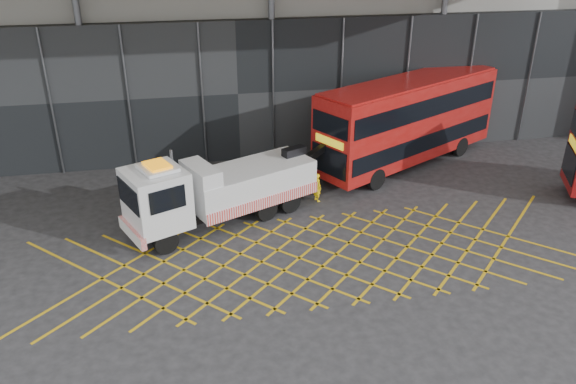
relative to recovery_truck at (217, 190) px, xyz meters
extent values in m
plane|color=#272629|center=(-0.12, -3.74, -1.72)|extent=(120.00, 120.00, 0.00)
cube|color=gold|center=(-4.92, -3.74, -1.72)|extent=(7.16, 7.16, 0.01)
cube|color=gold|center=(-4.92, -3.74, -1.72)|extent=(7.16, 7.16, 0.01)
cube|color=gold|center=(-3.32, -3.74, -1.72)|extent=(7.16, 7.16, 0.01)
cube|color=gold|center=(-3.32, -3.74, -1.72)|extent=(7.16, 7.16, 0.01)
cube|color=gold|center=(-1.72, -3.74, -1.72)|extent=(7.16, 7.16, 0.01)
cube|color=gold|center=(-1.72, -3.74, -1.72)|extent=(7.16, 7.16, 0.01)
cube|color=gold|center=(-0.12, -3.74, -1.72)|extent=(7.16, 7.16, 0.01)
cube|color=gold|center=(-0.12, -3.74, -1.72)|extent=(7.16, 7.16, 0.01)
cube|color=gold|center=(1.48, -3.74, -1.72)|extent=(7.16, 7.16, 0.01)
cube|color=gold|center=(1.48, -3.74, -1.72)|extent=(7.16, 7.16, 0.01)
cube|color=gold|center=(3.08, -3.74, -1.72)|extent=(7.16, 7.16, 0.01)
cube|color=gold|center=(3.08, -3.74, -1.72)|extent=(7.16, 7.16, 0.01)
cube|color=gold|center=(4.68, -3.74, -1.72)|extent=(7.16, 7.16, 0.01)
cube|color=gold|center=(4.68, -3.74, -1.72)|extent=(7.16, 7.16, 0.01)
cube|color=gold|center=(6.28, -3.74, -1.72)|extent=(7.16, 7.16, 0.01)
cube|color=gold|center=(6.28, -3.74, -1.72)|extent=(7.16, 7.16, 0.01)
cube|color=gold|center=(7.88, -3.74, -1.72)|extent=(7.16, 7.16, 0.01)
cube|color=gold|center=(7.88, -3.74, -1.72)|extent=(7.16, 7.16, 0.01)
cube|color=gold|center=(9.48, -3.74, -1.72)|extent=(7.16, 7.16, 0.01)
cube|color=gold|center=(9.48, -3.74, -1.72)|extent=(7.16, 7.16, 0.01)
cube|color=gold|center=(11.08, -3.74, -1.72)|extent=(7.16, 7.16, 0.01)
cube|color=gold|center=(11.08, -3.74, -1.72)|extent=(7.16, 7.16, 0.01)
cube|color=gold|center=(12.68, -3.74, -1.72)|extent=(7.16, 7.16, 0.01)
cube|color=gold|center=(12.68, -3.74, -1.72)|extent=(7.16, 7.16, 0.01)
cube|color=black|center=(1.88, 7.96, 2.28)|extent=(55.00, 0.80, 8.00)
cylinder|color=#595B60|center=(-6.12, 7.76, 3.28)|extent=(0.36, 0.36, 10.00)
cylinder|color=#595B60|center=(3.88, 7.76, 3.28)|extent=(0.36, 0.36, 10.00)
cylinder|color=#595B60|center=(13.88, 7.76, 3.28)|extent=(0.36, 0.36, 10.00)
cube|color=black|center=(0.38, 0.18, -1.04)|extent=(8.89, 4.77, 0.34)
cube|color=white|center=(-2.65, -1.21, 0.39)|extent=(3.16, 3.21, 2.55)
cube|color=black|center=(-3.74, -1.71, 0.83)|extent=(0.94, 1.98, 1.08)
cube|color=red|center=(-3.77, -1.72, -0.89)|extent=(1.28, 2.42, 0.54)
cube|color=orange|center=(-2.48, -1.13, 1.89)|extent=(1.29, 1.44, 0.12)
cube|color=white|center=(1.63, 0.75, -0.10)|extent=(6.55, 4.76, 1.57)
cube|color=red|center=(2.15, -0.39, -0.69)|extent=(5.56, 2.58, 0.54)
cube|color=white|center=(-0.69, -0.31, 1.02)|extent=(1.87, 2.55, 0.69)
cube|color=black|center=(3.95, 1.81, 0.83)|extent=(1.27, 0.94, 0.49)
cube|color=black|center=(4.84, 2.22, 0.34)|extent=(2.09, 1.20, 1.06)
cylinder|color=black|center=(-2.41, -2.23, -1.18)|extent=(1.12, 0.76, 1.08)
cylinder|color=black|center=(-3.26, -0.35, -1.18)|extent=(1.12, 0.76, 1.08)
cylinder|color=black|center=(3.49, 0.46, -1.18)|extent=(1.12, 0.76, 1.08)
cylinder|color=black|center=(2.63, 2.34, -1.18)|extent=(1.12, 0.76, 1.08)
cylinder|color=#595B60|center=(-1.90, 0.21, 0.93)|extent=(0.14, 0.14, 2.16)
cube|color=#9E0F0C|center=(11.23, 5.13, 1.01)|extent=(12.08, 8.33, 4.31)
cube|color=black|center=(11.23, 5.13, 0.00)|extent=(11.68, 8.15, 0.94)
cube|color=black|center=(11.23, 5.13, 2.00)|extent=(11.68, 8.15, 1.06)
cube|color=black|center=(5.84, 2.20, 0.05)|extent=(1.25, 2.22, 1.44)
cube|color=black|center=(5.84, 2.20, 2.00)|extent=(1.25, 2.22, 1.06)
cube|color=yellow|center=(5.84, 2.20, 1.11)|extent=(1.00, 1.77, 0.39)
cube|color=#9E0F0C|center=(11.23, 5.13, 3.20)|extent=(11.76, 8.02, 0.13)
cylinder|color=black|center=(8.42, 2.16, -1.15)|extent=(1.17, 0.85, 1.16)
cylinder|color=black|center=(7.21, 4.39, -1.15)|extent=(1.17, 0.85, 1.16)
cylinder|color=black|center=(14.95, 5.72, -1.15)|extent=(1.17, 0.85, 1.16)
cylinder|color=black|center=(13.74, 7.95, -1.15)|extent=(1.17, 0.85, 1.16)
cube|color=black|center=(17.64, -0.47, 0.07)|extent=(1.11, 2.31, 1.46)
cube|color=yellow|center=(17.63, -0.47, 1.13)|extent=(0.89, 1.84, 0.39)
imported|color=yellow|center=(5.07, 1.39, -0.98)|extent=(0.52, 0.63, 1.49)
camera|label=1|loc=(-1.16, -23.33, 11.03)|focal=35.00mm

